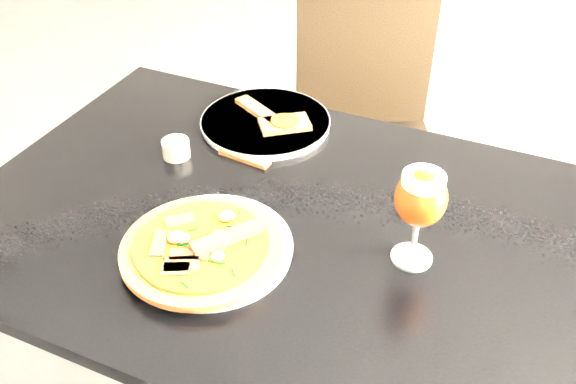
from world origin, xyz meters
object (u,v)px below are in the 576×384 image
(pizza, at_px, (203,247))
(beer_glass, at_px, (421,199))
(chair_far, at_px, (365,138))
(dining_table, at_px, (288,256))

(pizza, bearing_deg, beer_glass, 14.21)
(pizza, bearing_deg, chair_far, 79.30)
(beer_glass, bearing_deg, chair_far, 103.54)
(dining_table, distance_m, pizza, 0.21)
(dining_table, xyz_separation_m, chair_far, (0.05, 0.71, -0.17))
(chair_far, distance_m, pizza, 0.91)
(dining_table, relative_size, beer_glass, 7.40)
(dining_table, distance_m, chair_far, 0.73)
(pizza, relative_size, beer_glass, 1.55)
(chair_far, bearing_deg, pizza, -117.17)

